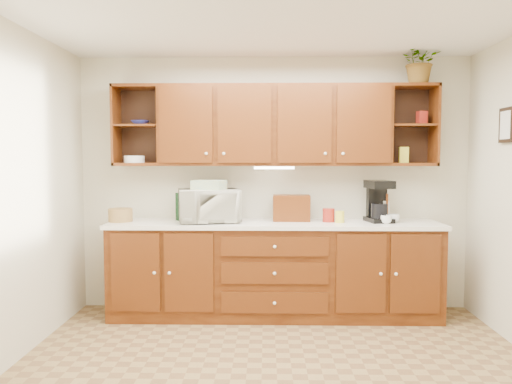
{
  "coord_description": "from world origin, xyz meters",
  "views": [
    {
      "loc": [
        -0.08,
        -3.43,
        1.58
      ],
      "look_at": [
        -0.17,
        1.15,
        1.26
      ],
      "focal_mm": 35.0,
      "sensor_mm": 36.0,
      "label": 1
    }
  ],
  "objects_px": {
    "coffee_maker": "(378,202)",
    "potted_plant": "(420,61)",
    "microwave": "(209,206)",
    "bread_box": "(291,208)"
  },
  "relations": [
    {
      "from": "coffee_maker",
      "to": "potted_plant",
      "type": "relative_size",
      "value": 0.94
    },
    {
      "from": "microwave",
      "to": "bread_box",
      "type": "bearing_deg",
      "value": -4.48
    },
    {
      "from": "bread_box",
      "to": "coffee_maker",
      "type": "height_order",
      "value": "coffee_maker"
    },
    {
      "from": "coffee_maker",
      "to": "potted_plant",
      "type": "distance_m",
      "value": 1.43
    },
    {
      "from": "potted_plant",
      "to": "coffee_maker",
      "type": "bearing_deg",
      "value": -173.04
    },
    {
      "from": "bread_box",
      "to": "potted_plant",
      "type": "relative_size",
      "value": 0.85
    },
    {
      "from": "coffee_maker",
      "to": "potted_plant",
      "type": "bearing_deg",
      "value": -3.81
    },
    {
      "from": "coffee_maker",
      "to": "potted_plant",
      "type": "height_order",
      "value": "potted_plant"
    },
    {
      "from": "coffee_maker",
      "to": "potted_plant",
      "type": "xyz_separation_m",
      "value": [
        0.39,
        0.05,
        1.37
      ]
    },
    {
      "from": "microwave",
      "to": "bread_box",
      "type": "xyz_separation_m",
      "value": [
        0.81,
        0.12,
        -0.03
      ]
    }
  ]
}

